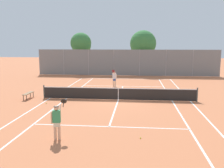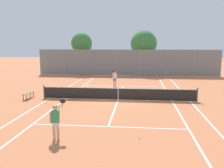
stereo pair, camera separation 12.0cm
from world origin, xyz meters
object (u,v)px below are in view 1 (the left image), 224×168
Objects in this scene: tennis_net at (118,93)px; player_far_left at (114,78)px; loose_tennis_ball_0 at (46,103)px; tree_behind_left at (82,44)px; tree_behind_right at (142,44)px; player_near_side at (57,120)px; loose_tennis_ball_2 at (140,138)px; loose_tennis_ball_1 at (144,91)px; courtside_bench at (28,94)px.

player_far_left is (-0.85, 5.97, 0.42)m from tennis_net.
loose_tennis_ball_0 is 19.62m from tree_behind_left.
tree_behind_right is at bearing 75.70° from player_far_left.
tennis_net is 6.76× the size of player_near_side.
tennis_net is 181.82× the size of loose_tennis_ball_2.
tree_behind_left is at bearing -177.59° from tree_behind_right.
loose_tennis_ball_2 is (-0.47, -11.85, 0.00)m from loose_tennis_ball_1.
loose_tennis_ball_1 is (4.23, 12.35, -0.89)m from player_near_side.
loose_tennis_ball_0 is 9.06m from loose_tennis_ball_2.
tree_behind_right is (2.12, 17.61, 3.74)m from tennis_net.
courtside_bench is at bearing -91.52° from tree_behind_left.
tennis_net is at bearing 75.76° from player_near_side.
tree_behind_left is 8.80m from tree_behind_right.
player_near_side is 9.57m from courtside_bench.
courtside_bench is at bearing -155.52° from loose_tennis_ball_1.
courtside_bench is 17.95m from tree_behind_left.
loose_tennis_ball_0 is (-4.26, -7.81, -0.89)m from player_far_left.
player_far_left reaches higher than courtside_bench.
tennis_net is 18.88m from tree_behind_left.
tennis_net is 18.13m from tree_behind_right.
loose_tennis_ball_1 is at bearing -90.11° from tree_behind_right.
player_far_left reaches higher than loose_tennis_ball_1.
player_far_left is 1.18× the size of courtside_bench.
tennis_net is at bearing -118.02° from loose_tennis_ball_1.
tree_behind_right reaches higher than courtside_bench.
tree_behind_right is (7.22, 19.46, 4.21)m from loose_tennis_ball_0.
tree_behind_right is (0.50, 25.54, 4.21)m from loose_tennis_ball_2.
player_far_left is 26.88× the size of loose_tennis_ball_1.
tennis_net is 8.00× the size of courtside_bench.
loose_tennis_ball_0 is 1.00× the size of loose_tennis_ball_1.
courtside_bench reaches higher than loose_tennis_ball_2.
player_near_side is at bearing -79.97° from tree_behind_left.
courtside_bench is (-2.03, 1.57, 0.38)m from loose_tennis_ball_0.
tennis_net is 1.92× the size of tree_behind_right.
player_near_side is 1.18× the size of courtside_bench.
loose_tennis_ball_2 is at bearing -71.76° from tree_behind_left.
loose_tennis_ball_1 is at bearing 61.98° from tennis_net.
tree_behind_left reaches higher than player_far_left.
tree_behind_right is (0.03, 13.68, 4.21)m from loose_tennis_ball_1.
loose_tennis_ball_0 is at bearing 137.87° from loose_tennis_ball_2.
loose_tennis_ball_0 is at bearing -118.57° from player_far_left.
tree_behind_left is at bearing 108.24° from loose_tennis_ball_2.
loose_tennis_ball_2 is at bearing 7.50° from player_near_side.
player_near_side reaches higher than loose_tennis_ball_1.
player_near_side is at bearing -172.50° from loose_tennis_ball_2.
loose_tennis_ball_1 is 0.01× the size of tree_behind_right.
player_far_left is at bearing 145.27° from loose_tennis_ball_1.
player_far_left is at bearing -62.68° from tree_behind_left.
player_far_left is 0.28× the size of tree_behind_right.
courtside_bench is (-7.14, -0.27, -0.10)m from tennis_net.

